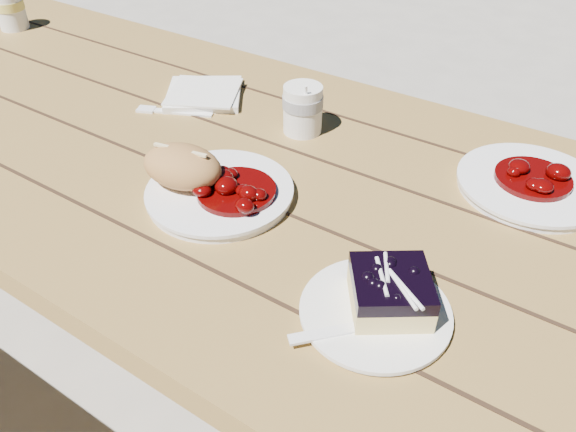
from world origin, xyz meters
The scene contains 14 objects.
ground centered at (0.00, 0.00, 0.00)m, with size 60.00×60.00×0.00m, color #9F9990.
picnic_table centered at (0.00, 0.00, 0.59)m, with size 2.00×1.55×0.75m.
main_plate centered at (0.21, -0.10, 0.76)m, with size 0.23×0.23×0.02m, color white.
goulash_stew centered at (0.24, -0.10, 0.79)m, with size 0.12×0.12×0.04m, color #4B0302, non-canonical shape.
bread_roll centered at (0.15, -0.12, 0.80)m, with size 0.13×0.09×0.07m, color #AA7741.
dessert_plate centered at (0.52, -0.19, 0.76)m, with size 0.18×0.18×0.01m, color white.
blueberry_cake centered at (0.53, -0.18, 0.79)m, with size 0.13×0.13×0.05m.
fork_dessert centered at (0.50, -0.25, 0.76)m, with size 0.03×0.16×0.01m, color white, non-canonical shape.
coffee_cup centered at (0.20, 0.15, 0.80)m, with size 0.07×0.07×0.09m, color white.
napkin_stack centered at (-0.05, 0.16, 0.76)m, with size 0.15×0.15×0.01m, color white.
fork_table centered at (-0.04, 0.08, 0.75)m, with size 0.03×0.16×0.01m, color white, non-canonical shape.
second_plate centered at (0.61, 0.19, 0.76)m, with size 0.23×0.23×0.02m, color white.
second_stew centered at (0.61, 0.19, 0.79)m, with size 0.12×0.12×0.04m, color #4B0302, non-canonical shape.
second_cup centered at (-0.73, 0.19, 0.80)m, with size 0.07×0.07×0.09m, color white.
Camera 1 is at (0.70, -0.65, 1.28)m, focal length 35.00 mm.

